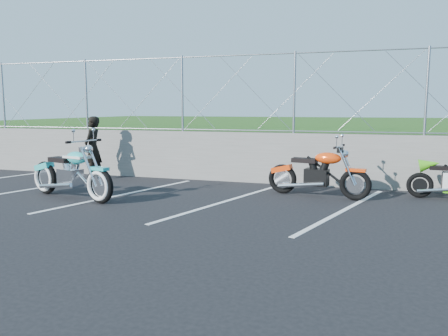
% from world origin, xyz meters
% --- Properties ---
extents(ground, '(90.00, 90.00, 0.00)m').
position_xyz_m(ground, '(0.00, 0.00, 0.00)').
color(ground, black).
rests_on(ground, ground).
extents(retaining_wall, '(30.00, 0.22, 1.30)m').
position_xyz_m(retaining_wall, '(0.00, 3.50, 0.65)').
color(retaining_wall, slate).
rests_on(retaining_wall, ground).
extents(grass_field, '(30.00, 20.00, 1.30)m').
position_xyz_m(grass_field, '(0.00, 13.50, 0.65)').
color(grass_field, '#1E4512').
rests_on(grass_field, ground).
extents(chain_link_fence, '(28.00, 0.03, 2.00)m').
position_xyz_m(chain_link_fence, '(0.00, 3.50, 2.30)').
color(chain_link_fence, gray).
rests_on(chain_link_fence, retaining_wall).
extents(parking_lines, '(18.29, 4.31, 0.01)m').
position_xyz_m(parking_lines, '(1.20, 1.00, 0.00)').
color(parking_lines, silver).
rests_on(parking_lines, ground).
extents(cruiser_turquoise, '(2.48, 0.93, 1.27)m').
position_xyz_m(cruiser_turquoise, '(-3.20, 0.29, 0.51)').
color(cruiser_turquoise, black).
rests_on(cruiser_turquoise, ground).
extents(naked_orange, '(2.26, 0.77, 1.13)m').
position_xyz_m(naked_orange, '(1.79, 2.07, 0.49)').
color(naked_orange, black).
rests_on(naked_orange, ground).
extents(person_standing, '(0.51, 0.68, 1.70)m').
position_xyz_m(person_standing, '(-4.27, 2.65, 0.85)').
color(person_standing, black).
rests_on(person_standing, ground).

